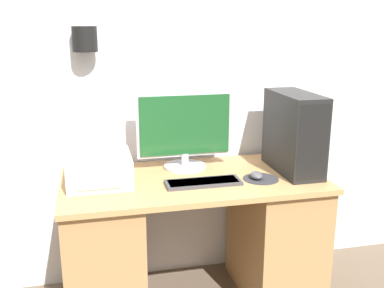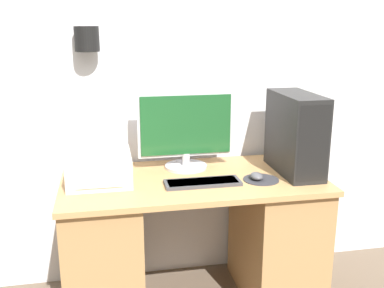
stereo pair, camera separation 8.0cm
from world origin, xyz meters
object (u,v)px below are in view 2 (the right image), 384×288
object	(u,v)px
mouse	(257,176)
computer_tower	(296,134)
monitor	(186,130)
printer	(99,168)
keyboard	(203,182)

from	to	relation	value
mouse	computer_tower	xyz separation A→B (m)	(0.25, 0.09, 0.20)
monitor	mouse	xyz separation A→B (m)	(0.33, -0.29, -0.21)
mouse	printer	size ratio (longest dim) A/B	0.25
printer	mouse	bearing A→B (deg)	-9.71
printer	computer_tower	bearing A→B (deg)	-2.52
mouse	computer_tower	bearing A→B (deg)	20.44
computer_tower	monitor	bearing A→B (deg)	161.58
mouse	printer	xyz separation A→B (m)	(-0.83, 0.14, 0.05)
keyboard	printer	size ratio (longest dim) A/B	1.13
monitor	keyboard	bearing A→B (deg)	-83.21
mouse	monitor	bearing A→B (deg)	139.09
monitor	mouse	distance (m)	0.49
monitor	keyboard	size ratio (longest dim) A/B	1.38
keyboard	computer_tower	size ratio (longest dim) A/B	0.88
keyboard	computer_tower	bearing A→B (deg)	10.35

